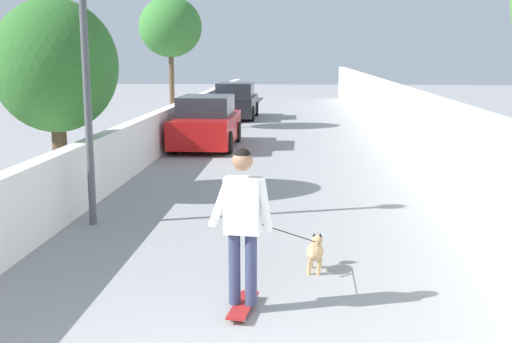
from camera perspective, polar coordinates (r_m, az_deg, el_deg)
The scene contains 11 objects.
ground_plane at distance 18.46m, azimuth 1.78°, elevation 1.92°, with size 80.00×80.00×0.00m, color gray.
wall_left at distance 16.85m, azimuth -9.61°, elevation 2.99°, with size 48.00×0.30×1.20m, color silver.
fence_right at distance 16.53m, azimuth 12.90°, elevation 4.08°, with size 48.00×0.30×1.97m, color silver.
tree_left_near at distance 12.60m, azimuth -17.65°, elevation 9.00°, with size 2.35×2.35×3.81m.
tree_left_far at distance 23.73m, azimuth -7.72°, elevation 12.74°, with size 2.28×2.28×4.81m.
lamp_post at distance 10.48m, azimuth -15.20°, elevation 11.22°, with size 0.36×0.36×4.33m.
skateboard at distance 7.07m, azimuth -1.18°, elevation -11.97°, with size 0.82×0.30×0.08m.
person_skateboarder at distance 6.75m, azimuth -1.21°, elevation -3.90°, with size 0.27×0.72×1.72m.
dog at distance 8.27m, azimuth 5.34°, elevation -7.10°, with size 1.69×0.95×1.06m.
car_near at distance 19.05m, azimuth -4.50°, elevation 4.33°, with size 3.99×1.80×1.54m.
car_far at distance 27.63m, azimuth -1.86°, elevation 6.29°, with size 3.91×1.80×1.54m.
Camera 1 is at (-4.23, -0.68, 2.78)m, focal length 44.37 mm.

